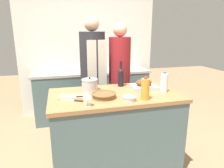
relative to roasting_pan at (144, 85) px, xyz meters
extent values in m
plane|color=#9E7A56|center=(-0.38, -0.08, -0.97)|extent=(12.00, 12.00, 0.00)
cube|color=#4C666B|center=(-0.38, -0.08, -0.53)|extent=(1.37, 0.77, 0.89)
cube|color=#A37042|center=(-0.38, -0.08, -0.07)|extent=(1.42, 0.79, 0.04)
cube|color=#4C666B|center=(-0.38, 1.48, -0.55)|extent=(2.05, 0.58, 0.85)
cube|color=#ADA393|center=(-0.38, 1.48, -0.10)|extent=(2.11, 0.60, 0.04)
cube|color=silver|center=(-0.38, 1.83, 0.30)|extent=(2.61, 0.10, 2.55)
cube|color=#BCBCC1|center=(0.00, 0.00, -0.02)|extent=(0.31, 0.25, 0.04)
ellipsoid|color=brown|center=(0.00, 0.00, 0.03)|extent=(0.20, 0.15, 0.08)
cylinder|color=brown|center=(-0.53, -0.19, -0.02)|extent=(0.23, 0.23, 0.04)
torus|color=brown|center=(-0.53, -0.19, 0.00)|extent=(0.26, 0.26, 0.02)
cube|color=tan|center=(-0.84, -0.09, -0.04)|extent=(0.31, 0.22, 0.02)
cylinder|color=#B7B7BC|center=(-0.63, 0.11, 0.02)|extent=(0.18, 0.18, 0.12)
cylinder|color=#B7B7BC|center=(-0.63, 0.11, 0.08)|extent=(0.19, 0.19, 0.01)
sphere|color=black|center=(-0.63, 0.11, 0.10)|extent=(0.02, 0.02, 0.02)
cylinder|color=beige|center=(-0.30, -0.34, -0.03)|extent=(0.12, 0.12, 0.04)
torus|color=beige|center=(-0.30, -0.34, -0.01)|extent=(0.13, 0.13, 0.02)
cylinder|color=orange|center=(-0.14, -0.35, 0.06)|extent=(0.08, 0.08, 0.21)
cylinder|color=red|center=(-0.14, -0.35, 0.18)|extent=(0.04, 0.04, 0.02)
cylinder|color=white|center=(0.17, -0.16, 0.06)|extent=(0.08, 0.08, 0.21)
cylinder|color=#3360B2|center=(0.17, -0.16, 0.17)|extent=(0.03, 0.03, 0.02)
cylinder|color=black|center=(-0.22, 0.20, 0.05)|extent=(0.08, 0.08, 0.19)
cone|color=black|center=(-0.22, 0.20, 0.17)|extent=(0.08, 0.08, 0.04)
cylinder|color=black|center=(-0.22, 0.20, 0.23)|extent=(0.03, 0.03, 0.08)
cylinder|color=silver|center=(-0.72, -0.38, -0.04)|extent=(0.06, 0.06, 0.00)
cylinder|color=silver|center=(-0.72, -0.38, -0.01)|extent=(0.01, 0.01, 0.07)
cone|color=silver|center=(-0.72, -0.38, 0.06)|extent=(0.08, 0.08, 0.07)
cube|color=#B7B7BC|center=(-0.90, -0.17, -0.04)|extent=(0.15, 0.10, 0.01)
cube|color=black|center=(-0.79, -0.23, -0.04)|extent=(0.09, 0.07, 0.01)
cube|color=#B7B7BC|center=(-0.86, -0.13, -0.03)|extent=(0.11, 0.05, 0.01)
cube|color=black|center=(-0.77, -0.15, -0.03)|extent=(0.07, 0.04, 0.01)
cube|color=#333842|center=(-0.48, 1.46, -0.05)|extent=(0.18, 0.14, 0.06)
cylinder|color=#B7B7BC|center=(-0.50, 1.46, 0.04)|extent=(0.13, 0.13, 0.11)
cube|color=#333842|center=(-0.41, 1.46, 0.07)|extent=(0.05, 0.08, 0.19)
cube|color=#333842|center=(-0.48, 1.46, 0.22)|extent=(0.17, 0.08, 0.10)
cylinder|color=#234C28|center=(-0.17, 1.57, -0.02)|extent=(0.06, 0.06, 0.12)
cylinder|color=black|center=(-0.17, 1.57, 0.05)|extent=(0.03, 0.03, 0.02)
cylinder|color=#234C28|center=(0.18, 1.62, 0.00)|extent=(0.05, 0.05, 0.16)
cylinder|color=black|center=(0.18, 1.62, 0.09)|extent=(0.02, 0.02, 0.02)
cube|color=beige|center=(-0.48, 0.76, -0.54)|extent=(0.33, 0.26, 0.87)
cylinder|color=#28282D|center=(-0.48, 0.76, 0.26)|extent=(0.37, 0.37, 0.72)
sphere|color=#DBAD89|center=(-0.48, 0.76, 0.72)|extent=(0.21, 0.21, 0.21)
cube|color=silver|center=(-0.44, 0.59, 0.05)|extent=(0.28, 0.07, 0.92)
cube|color=beige|center=(-0.07, 0.73, -0.56)|extent=(0.29, 0.23, 0.83)
cylinder|color=maroon|center=(-0.07, 0.73, 0.20)|extent=(0.32, 0.32, 0.69)
sphere|color=#DBAD89|center=(-0.07, 0.73, 0.64)|extent=(0.20, 0.20, 0.20)
camera|label=1|loc=(-0.95, -2.11, 0.62)|focal=32.00mm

